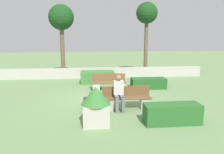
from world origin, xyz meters
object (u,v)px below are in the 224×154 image
at_px(bench_front, 127,100).
at_px(bench_left_side, 109,84).
at_px(planter_corner_left, 96,104).
at_px(tree_center_left, 147,16).
at_px(suitcase, 90,104).
at_px(tree_leftmost, 61,19).
at_px(person_seated_man, 119,91).

bearing_deg(bench_front, bench_left_side, 98.55).
distance_m(bench_front, planter_corner_left, 1.95).
bearing_deg(tree_center_left, planter_corner_left, -113.73).
height_order(bench_front, suitcase, bench_front).
xyz_separation_m(bench_left_side, suitcase, (-1.01, -3.13, -0.06)).
distance_m(planter_corner_left, suitcase, 1.37).
height_order(bench_left_side, tree_center_left, tree_center_left).
relative_size(bench_left_side, tree_leftmost, 0.36).
bearing_deg(tree_leftmost, bench_front, -66.40).
height_order(suitcase, tree_leftmost, tree_leftmost).
xyz_separation_m(bench_front, tree_leftmost, (-3.31, 7.57, 3.63)).
xyz_separation_m(planter_corner_left, tree_center_left, (3.95, 8.99, 3.58)).
relative_size(bench_front, tree_leftmost, 0.38).
bearing_deg(person_seated_man, bench_front, 22.81).
distance_m(planter_corner_left, tree_center_left, 10.45).
bearing_deg(planter_corner_left, person_seated_man, 54.90).
bearing_deg(bench_front, tree_center_left, 70.31).
height_order(bench_front, tree_center_left, tree_center_left).
bearing_deg(suitcase, bench_left_side, 72.10).
bearing_deg(tree_leftmost, suitcase, -76.55).
distance_m(bench_left_side, person_seated_man, 3.13).
bearing_deg(tree_leftmost, planter_corner_left, -77.20).
bearing_deg(bench_left_side, planter_corner_left, -106.67).
distance_m(person_seated_man, tree_leftmost, 8.87).
height_order(bench_front, planter_corner_left, planter_corner_left).
relative_size(person_seated_man, suitcase, 1.85).
distance_m(bench_left_side, tree_leftmost, 6.53).
bearing_deg(tree_center_left, person_seated_man, -111.52).
relative_size(bench_left_side, planter_corner_left, 1.42).
bearing_deg(suitcase, bench_front, 6.53).
xyz_separation_m(bench_front, tree_center_left, (2.70, 7.54, 3.91)).
xyz_separation_m(bench_left_side, planter_corner_left, (-0.81, -4.42, 0.34)).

